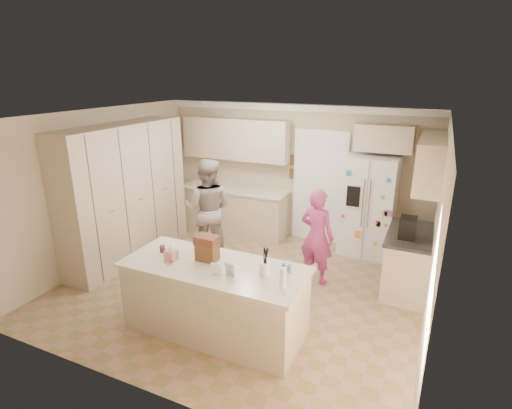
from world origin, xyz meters
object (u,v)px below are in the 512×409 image
at_px(island_base, 215,300).
at_px(tissue_box, 171,255).
at_px(utensil_crock, 265,268).
at_px(coffee_maker, 408,227).
at_px(refrigerator, 369,206).
at_px(teen_boy, 208,209).
at_px(teen_girl, 317,236).
at_px(dollhouse_body, 207,252).

height_order(island_base, tissue_box, tissue_box).
xyz_separation_m(island_base, utensil_crock, (0.65, 0.05, 0.56)).
bearing_deg(tissue_box, coffee_maker, 37.57).
xyz_separation_m(coffee_maker, tissue_box, (-2.60, -2.00, -0.07)).
height_order(refrigerator, teen_boy, refrigerator).
xyz_separation_m(refrigerator, tissue_box, (-1.87, -3.27, 0.10)).
xyz_separation_m(tissue_box, teen_girl, (1.33, 1.87, -0.24)).
bearing_deg(refrigerator, utensil_crock, -99.61).
height_order(refrigerator, teen_girl, refrigerator).
relative_size(utensil_crock, teen_girl, 0.10).
relative_size(dollhouse_body, teen_girl, 0.17).
bearing_deg(utensil_crock, dollhouse_body, 176.42).
height_order(island_base, dollhouse_body, dollhouse_body).
relative_size(tissue_box, teen_girl, 0.09).
xyz_separation_m(refrigerator, island_base, (-1.32, -3.17, -0.46)).
relative_size(dollhouse_body, teen_boy, 0.15).
distance_m(refrigerator, coffee_maker, 1.47).
distance_m(refrigerator, teen_girl, 1.50).
bearing_deg(island_base, utensil_crock, 4.40).
relative_size(refrigerator, teen_boy, 1.01).
relative_size(coffee_maker, utensil_crock, 2.00).
bearing_deg(utensil_crock, refrigerator, 77.94).
xyz_separation_m(island_base, tissue_box, (-0.55, -0.10, 0.56)).
xyz_separation_m(coffee_maker, teen_girl, (-1.27, -0.13, -0.31)).
height_order(coffee_maker, tissue_box, coffee_maker).
bearing_deg(utensil_crock, teen_boy, 135.80).
bearing_deg(tissue_box, teen_girl, 54.69).
height_order(utensil_crock, tissue_box, utensil_crock).
height_order(refrigerator, dollhouse_body, refrigerator).
distance_m(coffee_maker, teen_boy, 3.27).
bearing_deg(refrigerator, teen_girl, -108.71).
height_order(coffee_maker, teen_boy, teen_boy).
bearing_deg(teen_boy, tissue_box, 91.66).
bearing_deg(refrigerator, teen_boy, -150.20).
bearing_deg(coffee_maker, teen_girl, -174.32).
height_order(tissue_box, teen_boy, teen_boy).
distance_m(utensil_crock, teen_girl, 1.74).
relative_size(refrigerator, tissue_box, 12.86).
distance_m(coffee_maker, utensil_crock, 2.32).
bearing_deg(dollhouse_body, utensil_crock, -3.58).
distance_m(utensil_crock, dollhouse_body, 0.80).
bearing_deg(coffee_maker, island_base, -137.17).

